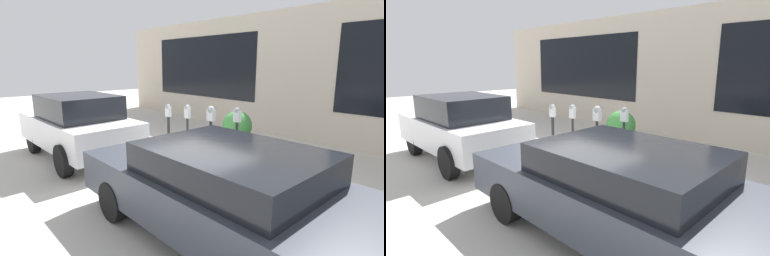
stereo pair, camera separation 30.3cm
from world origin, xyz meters
TOP-DOWN VIEW (x-y plane):
  - ground_plane at (0.00, 0.00)m, footprint 40.00×40.00m
  - curb_strip at (0.00, 0.08)m, footprint 19.00×0.16m
  - building_facade at (0.00, -4.47)m, footprint 19.00×0.17m
  - parking_meter_nearest at (-1.17, -0.35)m, footprint 0.15×0.13m
  - parking_meter_second at (-0.41, -0.32)m, footprint 0.20×0.17m
  - parking_meter_middle at (0.43, -0.32)m, footprint 0.15×0.13m
  - parking_meter_fourth at (1.23, -0.32)m, footprint 0.17×0.14m
  - planter_box at (0.10, -1.88)m, footprint 1.32×0.95m
  - parked_car_front at (-2.59, 1.61)m, footprint 4.63×2.08m
  - parked_car_middle at (2.48, 1.68)m, footprint 3.97×1.94m

SIDE VIEW (x-z plane):
  - ground_plane at x=0.00m, z-range 0.00..0.00m
  - curb_strip at x=0.00m, z-range 0.00..0.04m
  - planter_box at x=0.10m, z-range -0.09..1.05m
  - parked_car_front at x=-2.59m, z-range 0.05..1.41m
  - parked_car_middle at x=2.48m, z-range 0.03..1.69m
  - parking_meter_fourth at x=1.23m, z-range 0.20..1.56m
  - parking_meter_middle at x=0.43m, z-range 0.28..1.71m
  - parking_meter_nearest at x=-1.17m, z-range 0.28..1.81m
  - parking_meter_second at x=-0.41m, z-range 0.35..1.83m
  - building_facade at x=0.00m, z-range 0.01..4.17m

